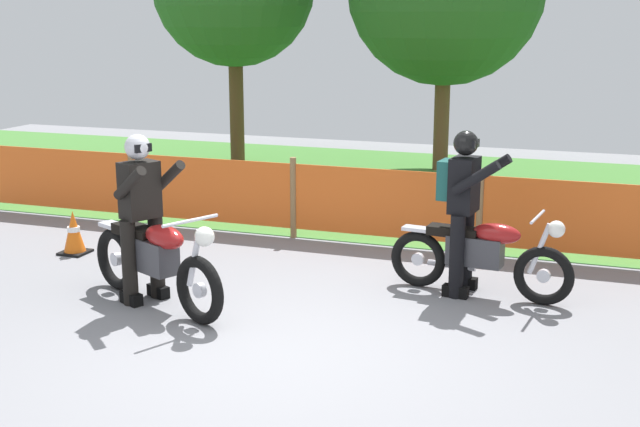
{
  "coord_description": "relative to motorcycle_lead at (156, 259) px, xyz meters",
  "views": [
    {
      "loc": [
        2.6,
        -6.2,
        2.8
      ],
      "look_at": [
        -0.05,
        1.32,
        0.9
      ],
      "focal_mm": 46.67,
      "sensor_mm": 36.0,
      "label": 1
    }
  ],
  "objects": [
    {
      "name": "ground",
      "position": [
        1.52,
        -0.63,
        -0.49
      ],
      "size": [
        24.0,
        24.0,
        0.02
      ],
      "primitive_type": "cube",
      "color": "gray"
    },
    {
      "name": "grass_verge",
      "position": [
        1.52,
        6.48,
        -0.47
      ],
      "size": [
        24.0,
        7.2,
        0.01
      ],
      "primitive_type": "cube",
      "color": "#427A33",
      "rests_on": "ground"
    },
    {
      "name": "barrier_fence",
      "position": [
        1.52,
        2.88,
        0.06
      ],
      "size": [
        11.99,
        0.08,
        1.05
      ],
      "color": "olive",
      "rests_on": "ground"
    },
    {
      "name": "motorcycle_lead",
      "position": [
        0.0,
        0.0,
        0.0
      ],
      "size": [
        1.93,
        1.05,
        0.99
      ],
      "rotation": [
        0.0,
        0.0,
        -0.44
      ],
      "color": "black",
      "rests_on": "ground"
    },
    {
      "name": "motorcycle_trailing",
      "position": [
        2.96,
        1.38,
        -0.04
      ],
      "size": [
        1.91,
        0.58,
        0.9
      ],
      "rotation": [
        0.0,
        0.0,
        -0.12
      ],
      "color": "black",
      "rests_on": "ground"
    },
    {
      "name": "rider_lead",
      "position": [
        -0.18,
        0.09,
        0.44
      ],
      "size": [
        0.71,
        0.7,
        1.69
      ],
      "rotation": [
        0.0,
        0.0,
        -0.44
      ],
      "color": "black",
      "rests_on": "ground"
    },
    {
      "name": "rider_trailing",
      "position": [
        2.75,
        1.4,
        0.47
      ],
      "size": [
        0.72,
        0.59,
        1.69
      ],
      "rotation": [
        0.0,
        0.0,
        -0.12
      ],
      "color": "black",
      "rests_on": "ground"
    },
    {
      "name": "traffic_cone",
      "position": [
        -1.9,
        1.3,
        -0.22
      ],
      "size": [
        0.32,
        0.32,
        0.53
      ],
      "color": "black",
      "rests_on": "ground"
    }
  ]
}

